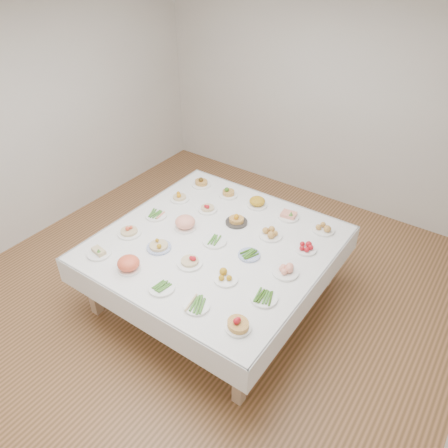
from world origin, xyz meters
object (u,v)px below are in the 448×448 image
Objects in this scene: display_table at (215,247)px; dish_24 at (324,227)px; dish_0 at (99,252)px; dish_12 at (215,241)px.

dish_24 is (0.79, 0.78, 0.11)m from display_table.
dish_0 is at bearing -134.84° from display_table.
display_table is at bearing 45.16° from dish_0.
dish_24 is at bearing 44.95° from dish_0.
display_table is 9.10× the size of dish_12.
dish_12 is (-0.00, -0.01, 0.09)m from display_table.
display_table is at bearing -135.26° from dish_24.
dish_0 is at bearing -135.05° from dish_24.
dish_0 is 1.01× the size of dish_24.
display_table is 1.12m from dish_24.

